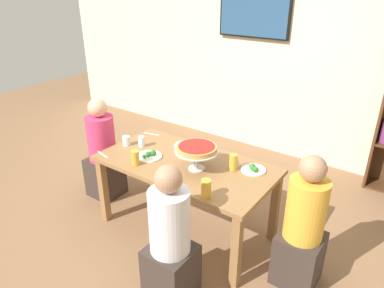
{
  "coord_description": "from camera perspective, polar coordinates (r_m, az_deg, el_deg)",
  "views": [
    {
      "loc": [
        1.72,
        -2.3,
        2.27
      ],
      "look_at": [
        0.0,
        0.1,
        0.89
      ],
      "focal_mm": 33.16,
      "sensor_mm": 36.0,
      "label": 1
    }
  ],
  "objects": [
    {
      "name": "water_glass_clear_near",
      "position": [
        3.63,
        -10.53,
        0.5
      ],
      "size": [
        0.07,
        0.07,
        0.1
      ],
      "primitive_type": "cylinder",
      "color": "white",
      "rests_on": "dining_table"
    },
    {
      "name": "deep_dish_pizza_stand",
      "position": [
        3.06,
        0.75,
        -0.92
      ],
      "size": [
        0.38,
        0.38,
        0.23
      ],
      "color": "silver",
      "rests_on": "dining_table"
    },
    {
      "name": "beer_glass_amber_spare",
      "position": [
        3.11,
        6.65,
        -2.96
      ],
      "size": [
        0.07,
        0.07,
        0.15
      ],
      "primitive_type": "cylinder",
      "color": "gold",
      "rests_on": "dining_table"
    },
    {
      "name": "salad_plate_far_diner",
      "position": [
        3.54,
        -0.88,
        -0.14
      ],
      "size": [
        0.25,
        0.25,
        0.07
      ],
      "color": "white",
      "rests_on": "dining_table"
    },
    {
      "name": "dining_table",
      "position": [
        3.3,
        -1.02,
        -4.43
      ],
      "size": [
        1.63,
        0.85,
        0.74
      ],
      "color": "olive",
      "rests_on": "ground_plane"
    },
    {
      "name": "salad_plate_near_diner",
      "position": [
        3.36,
        -6.92,
        -1.84
      ],
      "size": [
        0.25,
        0.25,
        0.07
      ],
      "color": "white",
      "rests_on": "dining_table"
    },
    {
      "name": "beer_glass_amber_short",
      "position": [
        3.23,
        -9.11,
        -2.21
      ],
      "size": [
        0.07,
        0.07,
        0.14
      ],
      "primitive_type": "cylinder",
      "color": "gold",
      "rests_on": "dining_table"
    },
    {
      "name": "salad_plate_spare",
      "position": [
        3.15,
        9.84,
        -4.0
      ],
      "size": [
        0.22,
        0.22,
        0.07
      ],
      "color": "white",
      "rests_on": "dining_table"
    },
    {
      "name": "cutlery_fork_near",
      "position": [
        3.5,
        -14.14,
        -1.66
      ],
      "size": [
        0.18,
        0.05,
        0.0
      ],
      "primitive_type": "cube",
      "rotation": [
        0.0,
        0.0,
        -0.2
      ],
      "color": "silver",
      "rests_on": "dining_table"
    },
    {
      "name": "beer_glass_amber_tall",
      "position": [
        2.73,
        2.28,
        -7.2
      ],
      "size": [
        0.08,
        0.08,
        0.15
      ],
      "primitive_type": "cylinder",
      "color": "gold",
      "rests_on": "dining_table"
    },
    {
      "name": "diner_near_right",
      "position": [
        2.72,
        -3.51,
        -15.82
      ],
      "size": [
        0.34,
        0.34,
        1.15
      ],
      "rotation": [
        0.0,
        0.0,
        1.57
      ],
      "color": "#382D28",
      "rests_on": "ground_plane"
    },
    {
      "name": "rear_partition",
      "position": [
        4.89,
        14.93,
        14.04
      ],
      "size": [
        8.0,
        0.12,
        2.8
      ],
      "primitive_type": "cube",
      "color": "beige",
      "rests_on": "ground_plane"
    },
    {
      "name": "water_glass_clear_far",
      "position": [
        3.57,
        -8.13,
        0.38
      ],
      "size": [
        0.06,
        0.06,
        0.11
      ],
      "primitive_type": "cylinder",
      "color": "white",
      "rests_on": "dining_table"
    },
    {
      "name": "television",
      "position": [
        4.93,
        9.92,
        19.74
      ],
      "size": [
        0.99,
        0.05,
        0.56
      ],
      "color": "black"
    },
    {
      "name": "cutlery_knife_near",
      "position": [
        3.86,
        -6.51,
        1.62
      ],
      "size": [
        0.18,
        0.05,
        0.0
      ],
      "primitive_type": "cube",
      "rotation": [
        0.0,
        0.0,
        3.36
      ],
      "color": "silver",
      "rests_on": "dining_table"
    },
    {
      "name": "diner_head_east",
      "position": [
        2.96,
        17.32,
        -13.29
      ],
      "size": [
        0.34,
        0.34,
        1.15
      ],
      "rotation": [
        0.0,
        0.0,
        3.14
      ],
      "color": "#382D28",
      "rests_on": "ground_plane"
    },
    {
      "name": "diner_head_west",
      "position": [
        4.05,
        -14.11,
        -1.8
      ],
      "size": [
        0.34,
        0.34,
        1.15
      ],
      "color": "#382D28",
      "rests_on": "ground_plane"
    },
    {
      "name": "ground_plane",
      "position": [
        3.66,
        -0.94,
        -13.27
      ],
      "size": [
        12.0,
        12.0,
        0.0
      ],
      "primitive_type": "plane",
      "color": "#846042"
    },
    {
      "name": "water_glass_clear_spare",
      "position": [
        3.37,
        0.81,
        -0.82
      ],
      "size": [
        0.07,
        0.07,
        0.12
      ],
      "primitive_type": "cylinder",
      "color": "white",
      "rests_on": "dining_table"
    }
  ]
}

